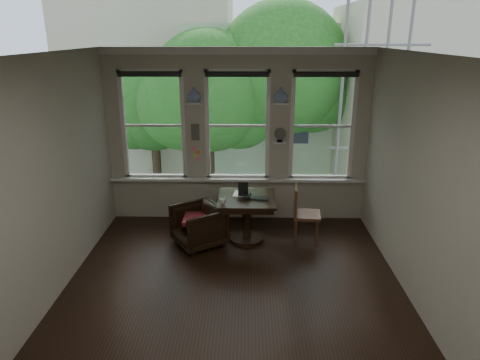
{
  "coord_description": "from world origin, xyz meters",
  "views": [
    {
      "loc": [
        0.18,
        -5.01,
        3.21
      ],
      "look_at": [
        0.07,
        0.9,
        1.17
      ],
      "focal_mm": 32.0,
      "sensor_mm": 36.0,
      "label": 1
    }
  ],
  "objects_px": {
    "side_chair_right": "(307,214)",
    "mug": "(222,201)",
    "armchair_left": "(198,226)",
    "table": "(247,219)",
    "laptop": "(258,199)"
  },
  "relations": [
    {
      "from": "mug",
      "to": "side_chair_right",
      "type": "bearing_deg",
      "value": 12.21
    },
    {
      "from": "table",
      "to": "side_chair_right",
      "type": "height_order",
      "value": "side_chair_right"
    },
    {
      "from": "side_chair_right",
      "to": "laptop",
      "type": "distance_m",
      "value": 0.86
    },
    {
      "from": "armchair_left",
      "to": "laptop",
      "type": "distance_m",
      "value": 1.03
    },
    {
      "from": "table",
      "to": "side_chair_right",
      "type": "xyz_separation_m",
      "value": [
        0.96,
        0.01,
        0.09
      ]
    },
    {
      "from": "side_chair_right",
      "to": "mug",
      "type": "relative_size",
      "value": 10.21
    },
    {
      "from": "armchair_left",
      "to": "laptop",
      "type": "bearing_deg",
      "value": 60.95
    },
    {
      "from": "armchair_left",
      "to": "mug",
      "type": "xyz_separation_m",
      "value": [
        0.39,
        -0.1,
        0.46
      ]
    },
    {
      "from": "laptop",
      "to": "mug",
      "type": "relative_size",
      "value": 3.59
    },
    {
      "from": "armchair_left",
      "to": "side_chair_right",
      "type": "xyz_separation_m",
      "value": [
        1.73,
        0.19,
        0.13
      ]
    },
    {
      "from": "laptop",
      "to": "side_chair_right",
      "type": "bearing_deg",
      "value": 22.57
    },
    {
      "from": "side_chair_right",
      "to": "mug",
      "type": "distance_m",
      "value": 1.41
    },
    {
      "from": "mug",
      "to": "table",
      "type": "bearing_deg",
      "value": 37.43
    },
    {
      "from": "table",
      "to": "mug",
      "type": "relative_size",
      "value": 9.99
    },
    {
      "from": "table",
      "to": "armchair_left",
      "type": "distance_m",
      "value": 0.78
    }
  ]
}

